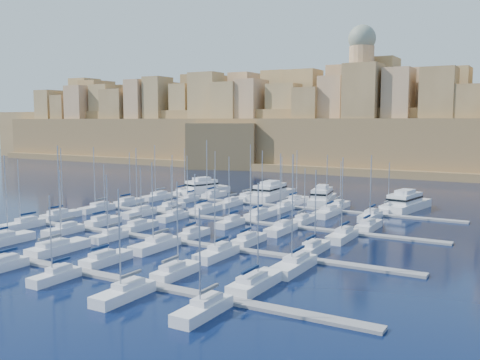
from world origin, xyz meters
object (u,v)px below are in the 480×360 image
Objects in this scene: sailboat_2 at (58,248)px; sailboat_4 at (176,271)px; motor_yacht_c at (322,197)px; motor_yacht_b at (271,192)px; motor_yacht_d at (406,203)px; motor_yacht_a at (203,188)px.

sailboat_2 is 1.32× the size of sailboat_4.
sailboat_4 is 0.81× the size of motor_yacht_c.
motor_yacht_b and motor_yacht_d have the same top height.
motor_yacht_b is 15.61m from motor_yacht_c.
motor_yacht_a and motor_yacht_d have the same top height.
motor_yacht_d is (20.59, 1.30, 0.00)m from motor_yacht_c.
sailboat_2 reaches higher than motor_yacht_c.
motor_yacht_b is 1.02× the size of motor_yacht_d.
sailboat_4 is at bearing -101.63° from motor_yacht_d.
motor_yacht_b is at bearing 4.37° from motor_yacht_a.
motor_yacht_d is at bearing -0.73° from motor_yacht_b.
sailboat_2 reaches higher than motor_yacht_d.
sailboat_2 is 24.62m from sailboat_4.
sailboat_4 is (24.59, -1.24, -0.06)m from sailboat_2.
sailboat_2 is 1.05× the size of motor_yacht_a.
sailboat_4 reaches higher than motor_yacht_b.
motor_yacht_c is at bearing -176.39° from motor_yacht_d.
motor_yacht_a is 1.02× the size of motor_yacht_c.
motor_yacht_a is at bearing -178.85° from motor_yacht_d.
motor_yacht_b is at bearing 173.52° from motor_yacht_c.
sailboat_2 is at bearing -92.57° from motor_yacht_b.
motor_yacht_a is at bearing 121.26° from sailboat_4.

